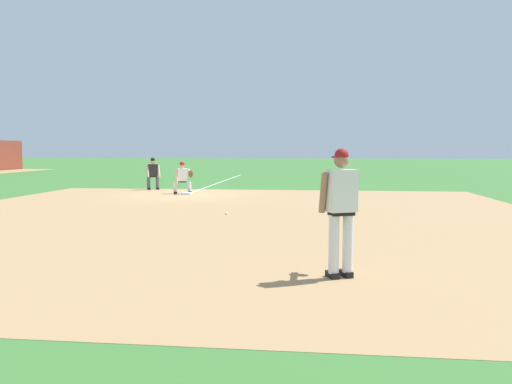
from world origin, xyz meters
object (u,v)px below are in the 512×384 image
pitcher (341,205)px  first_baseman (183,176)px  first_base_bag (186,194)px  baseball (227,213)px  umpire (153,172)px

pitcher → first_baseman: 14.20m
first_base_bag → pitcher: size_ratio=0.20×
baseball → pitcher: size_ratio=0.04×
first_baseman → umpire: bearing=45.2°
pitcher → first_baseman: bearing=23.9°
first_base_bag → umpire: bearing=42.7°
baseball → first_base_bag: bearing=24.3°
first_base_bag → baseball: (-5.93, -2.68, -0.01)m
first_baseman → first_base_bag: bearing=-150.8°
first_base_bag → umpire: 3.25m
pitcher → first_baseman: size_ratio=1.39×
first_base_bag → baseball: 6.51m
baseball → first_baseman: size_ratio=0.06×
first_baseman → baseball: bearing=-155.3°
pitcher → umpire: (14.87, 7.64, -0.27)m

